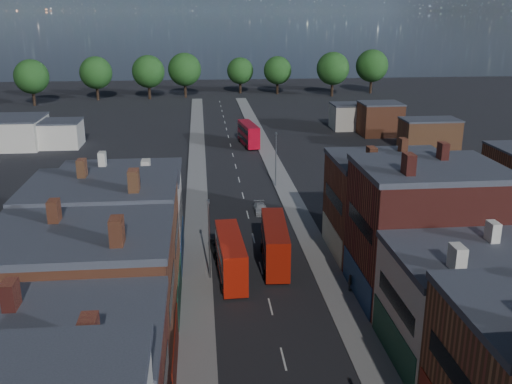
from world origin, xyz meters
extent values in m
cube|color=gray|center=(-6.50, 50.00, 0.06)|extent=(3.00, 200.00, 0.12)
cube|color=gray|center=(6.50, 50.00, 0.06)|extent=(3.00, 200.00, 0.12)
cylinder|color=slate|center=(-5.20, 30.00, 4.00)|extent=(0.16, 0.16, 8.00)
cube|color=slate|center=(-5.20, 30.00, 8.00)|extent=(0.25, 0.70, 0.25)
cylinder|color=slate|center=(5.20, 60.00, 4.00)|extent=(0.16, 0.16, 8.00)
cube|color=slate|center=(5.20, 60.00, 8.00)|extent=(0.25, 0.70, 0.25)
cube|color=red|center=(-3.17, 30.18, 2.30)|extent=(2.70, 10.00, 3.96)
cube|color=black|center=(-3.17, 30.18, 1.53)|extent=(2.72, 9.21, 0.81)
cube|color=black|center=(-3.17, 30.18, 3.24)|extent=(2.72, 9.21, 0.81)
cylinder|color=black|center=(-4.15, 26.96, 0.45)|extent=(0.31, 0.91, 0.90)
cylinder|color=black|center=(-1.90, 27.06, 0.45)|extent=(0.31, 0.91, 0.90)
cylinder|color=black|center=(-4.43, 33.29, 0.45)|extent=(0.31, 0.91, 0.90)
cylinder|color=black|center=(-2.18, 33.40, 0.45)|extent=(0.31, 0.91, 0.90)
cube|color=#A31709|center=(1.51, 32.76, 2.38)|extent=(2.97, 10.37, 4.10)
cube|color=black|center=(1.51, 32.76, 1.58)|extent=(2.98, 9.56, 0.84)
cube|color=black|center=(1.51, 32.76, 3.35)|extent=(2.98, 9.56, 0.84)
cylinder|color=black|center=(0.14, 29.56, 0.47)|extent=(0.34, 0.95, 0.93)
cylinder|color=black|center=(2.46, 29.41, 0.47)|extent=(0.34, 0.95, 0.93)
cylinder|color=black|center=(0.56, 36.11, 0.47)|extent=(0.34, 0.95, 0.93)
cylinder|color=black|center=(2.88, 35.96, 0.47)|extent=(0.34, 0.95, 0.93)
cube|color=#AA0719|center=(3.50, 87.38, 2.32)|extent=(3.55, 10.23, 4.01)
cube|color=black|center=(3.50, 87.38, 1.55)|extent=(3.51, 9.44, 0.82)
cube|color=black|center=(3.50, 87.38, 3.28)|extent=(3.51, 9.44, 0.82)
cylinder|color=black|center=(2.79, 84.05, 0.46)|extent=(0.39, 0.94, 0.91)
cylinder|color=black|center=(5.04, 84.35, 0.46)|extent=(0.39, 0.94, 0.91)
cylinder|color=black|center=(1.96, 90.41, 0.46)|extent=(0.39, 0.94, 0.91)
cylinder|color=black|center=(4.21, 90.70, 0.46)|extent=(0.39, 0.94, 0.91)
imported|color=black|center=(-3.80, 36.02, 0.68)|extent=(2.91, 5.19, 1.37)
imported|color=silver|center=(1.74, 48.61, 0.58)|extent=(1.69, 4.00, 1.15)
imported|color=#555249|center=(7.70, 26.11, 0.92)|extent=(0.64, 1.01, 1.60)
camera|label=1|loc=(-5.69, -20.69, 25.02)|focal=40.00mm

